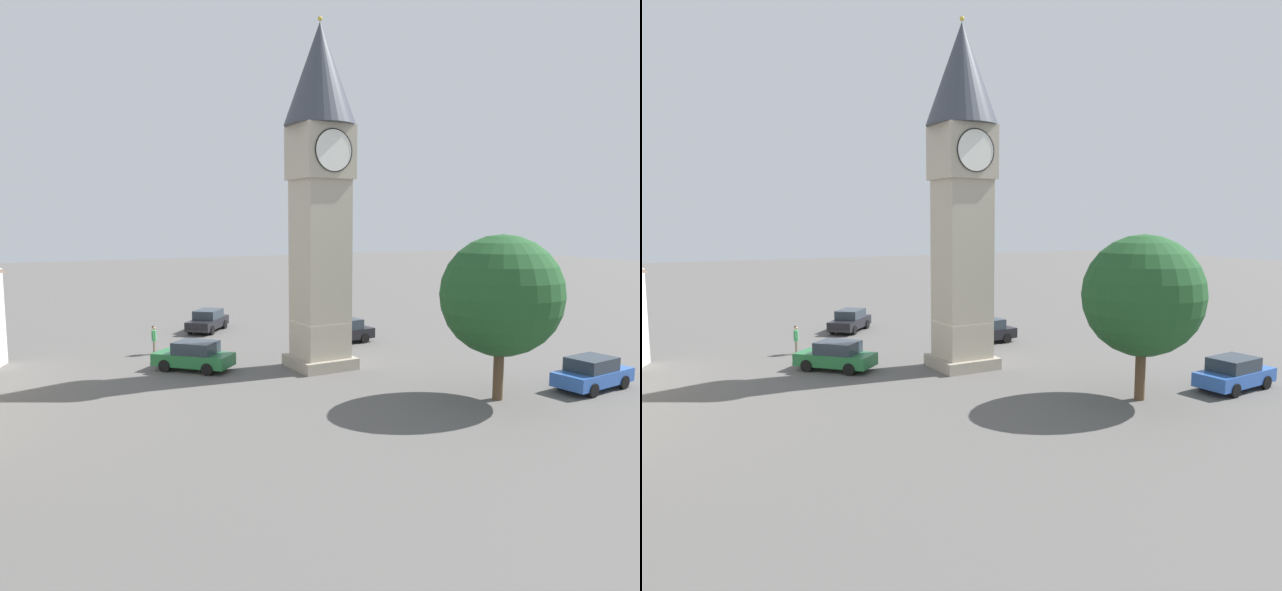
% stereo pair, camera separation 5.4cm
% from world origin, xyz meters
% --- Properties ---
extents(ground_plane, '(200.00, 200.00, 0.00)m').
position_xyz_m(ground_plane, '(0.00, 0.00, 0.00)').
color(ground_plane, '#565451').
extents(clock_tower, '(3.73, 3.73, 17.95)m').
position_xyz_m(clock_tower, '(0.00, 0.00, 10.45)').
color(clock_tower, gray).
rests_on(clock_tower, ground).
extents(car_blue_kerb, '(4.25, 2.05, 1.53)m').
position_xyz_m(car_blue_kerb, '(8.99, -9.86, 0.76)').
color(car_blue_kerb, '#2D5BB7').
rests_on(car_blue_kerb, ground).
extents(car_silver_kerb, '(4.24, 2.04, 1.53)m').
position_xyz_m(car_silver_kerb, '(4.34, 4.86, 0.76)').
color(car_silver_kerb, black).
rests_on(car_silver_kerb, ground).
extents(car_red_corner, '(3.96, 4.23, 1.53)m').
position_xyz_m(car_red_corner, '(-1.87, 13.11, 0.76)').
color(car_red_corner, black).
rests_on(car_red_corner, ground).
extents(car_white_side, '(4.06, 4.15, 1.53)m').
position_xyz_m(car_white_side, '(-6.10, 2.62, 0.76)').
color(car_white_side, '#236B38').
rests_on(car_white_side, ground).
extents(pedestrian, '(0.34, 0.53, 1.69)m').
position_xyz_m(pedestrian, '(-7.02, 7.43, 1.01)').
color(pedestrian, '#706656').
rests_on(pedestrian, ground).
extents(tree, '(5.25, 5.25, 7.22)m').
position_xyz_m(tree, '(3.95, -8.91, 4.58)').
color(tree, brown).
rests_on(tree, ground).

